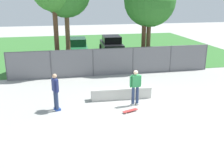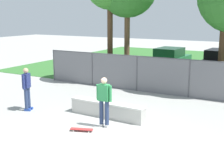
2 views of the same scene
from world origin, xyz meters
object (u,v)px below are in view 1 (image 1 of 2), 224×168
skateboard (130,111)px  bystander (55,90)px  car_green (77,47)px  car_black (111,44)px  concrete_ledge (121,93)px  skateboarder (135,86)px  tree_far (150,1)px

skateboard → bystander: 3.66m
car_green → car_black: 3.42m
car_green → bystander: bearing=-99.4°
bystander → car_black: bearing=67.4°
concrete_ledge → bystander: bystander is taller
car_green → car_black: size_ratio=1.00×
concrete_ledge → skateboarder: bearing=-65.1°
concrete_ledge → skateboarder: (0.47, -1.01, 0.70)m
car_black → concrete_ledge: bearing=-99.3°
skateboard → skateboarder: bearing=59.7°
concrete_ledge → skateboard: size_ratio=3.98×
concrete_ledge → skateboarder: 1.31m
car_black → skateboard: bearing=-98.0°
skateboarder → skateboard: size_ratio=2.22×
tree_far → car_black: tree_far is taller
skateboarder → bystander: size_ratio=1.00×
concrete_ledge → skateboarder: size_ratio=1.79×
concrete_ledge → skateboard: bearing=-89.5°
skateboarder → bystander: (-3.87, 0.16, 0.00)m
skateboarder → tree_far: tree_far is taller
concrete_ledge → skateboard: (0.01, -1.79, -0.24)m
car_green → bystander: (-2.01, -12.19, 0.17)m
tree_far → skateboarder: bearing=-113.4°
skateboard → car_black: car_black is taller
tree_far → bystander: 10.65m
concrete_ledge → bystander: size_ratio=1.79×
skateboarder → car_green: bearing=98.6°
skateboarder → car_black: size_ratio=0.42×
car_black → bystander: bearing=-112.6°
concrete_ledge → car_green: bearing=97.0°
skateboard → car_green: bearing=96.1°
concrete_ledge → skateboard: concrete_ledge is taller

